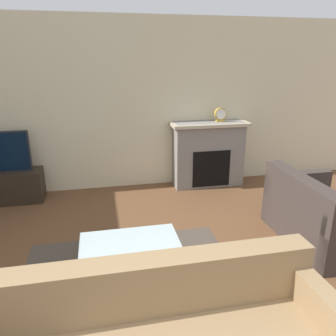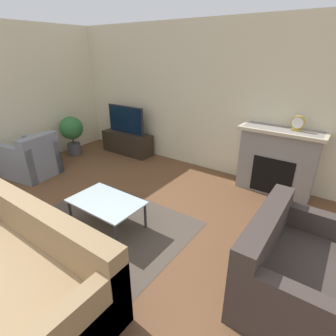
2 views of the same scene
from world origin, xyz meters
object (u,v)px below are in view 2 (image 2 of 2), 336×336
object	(u,v)px
tv	(126,120)
coffee_table	(106,203)
potted_plant	(72,131)
couch_sectional	(15,266)
armchair_by_window	(32,160)
mantel_clock	(298,123)
couch_loveseat	(292,271)

from	to	relation	value
tv	coffee_table	world-z (taller)	tv
potted_plant	couch_sectional	bearing A→B (deg)	-44.51
armchair_by_window	potted_plant	xyz separation A→B (m)	(-0.30, 1.14, 0.25)
mantel_clock	couch_loveseat	bearing A→B (deg)	-75.76
mantel_clock	armchair_by_window	bearing A→B (deg)	-153.80
coffee_table	potted_plant	world-z (taller)	potted_plant
potted_plant	armchair_by_window	bearing A→B (deg)	-75.42
couch_loveseat	potted_plant	bearing A→B (deg)	76.41
couch_sectional	coffee_table	xyz separation A→B (m)	(-0.05, 1.22, 0.06)
tv	armchair_by_window	distance (m)	2.08
tv	mantel_clock	world-z (taller)	mantel_clock
potted_plant	coffee_table	bearing A→B (deg)	-28.43
couch_sectional	armchair_by_window	xyz separation A→B (m)	(-2.40, 1.51, 0.01)
potted_plant	mantel_clock	bearing A→B (deg)	11.20
couch_sectional	armchair_by_window	distance (m)	2.84
coffee_table	potted_plant	size ratio (longest dim) A/B	1.09
tv	armchair_by_window	xyz separation A→B (m)	(-0.62, -1.93, -0.48)
armchair_by_window	mantel_clock	world-z (taller)	mantel_clock
tv	couch_loveseat	bearing A→B (deg)	-26.33
tv	couch_sectional	bearing A→B (deg)	-62.61
couch_loveseat	coffee_table	distance (m)	2.26
tv	potted_plant	xyz separation A→B (m)	(-0.92, -0.79, -0.23)
couch_loveseat	coffee_table	size ratio (longest dim) A/B	1.37
coffee_table	mantel_clock	xyz separation A→B (m)	(1.73, 2.30, 0.85)
couch_sectional	mantel_clock	xyz separation A→B (m)	(1.68, 3.52, 0.91)
couch_loveseat	armchair_by_window	size ratio (longest dim) A/B	1.37
coffee_table	mantel_clock	world-z (taller)	mantel_clock
couch_sectional	coffee_table	world-z (taller)	couch_sectional
couch_loveseat	potted_plant	xyz separation A→B (m)	(-4.90, 1.18, 0.25)
tv	coffee_table	distance (m)	2.85
couch_loveseat	tv	bearing A→B (deg)	63.67
tv	couch_sectional	size ratio (longest dim) A/B	0.43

